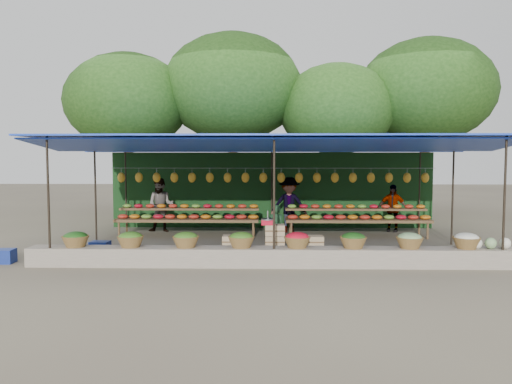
{
  "coord_description": "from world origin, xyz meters",
  "views": [
    {
      "loc": [
        -0.14,
        -13.36,
        2.34
      ],
      "look_at": [
        -0.45,
        0.2,
        1.39
      ],
      "focal_mm": 35.0,
      "sensor_mm": 36.0,
      "label": 1
    }
  ],
  "objects_px": {
    "weighing_scale": "(268,221)",
    "blue_crate_back": "(100,247)",
    "crate_counter": "(274,244)",
    "vendor_seated": "(276,228)",
    "blue_crate_front": "(2,256)"
  },
  "relations": [
    {
      "from": "crate_counter",
      "to": "vendor_seated",
      "type": "xyz_separation_m",
      "value": [
        0.06,
        0.8,
        0.27
      ]
    },
    {
      "from": "crate_counter",
      "to": "vendor_seated",
      "type": "relative_size",
      "value": 2.02
    },
    {
      "from": "vendor_seated",
      "to": "blue_crate_front",
      "type": "xyz_separation_m",
      "value": [
        -6.09,
        -1.56,
        -0.43
      ]
    },
    {
      "from": "blue_crate_back",
      "to": "weighing_scale",
      "type": "bearing_deg",
      "value": -2.37
    },
    {
      "from": "crate_counter",
      "to": "blue_crate_front",
      "type": "bearing_deg",
      "value": -172.78
    },
    {
      "from": "blue_crate_front",
      "to": "vendor_seated",
      "type": "bearing_deg",
      "value": 11.07
    },
    {
      "from": "weighing_scale",
      "to": "blue_crate_front",
      "type": "height_order",
      "value": "weighing_scale"
    },
    {
      "from": "weighing_scale",
      "to": "blue_crate_back",
      "type": "relative_size",
      "value": 0.72
    },
    {
      "from": "crate_counter",
      "to": "weighing_scale",
      "type": "relative_size",
      "value": 7.19
    },
    {
      "from": "crate_counter",
      "to": "blue_crate_back",
      "type": "bearing_deg",
      "value": 173.04
    },
    {
      "from": "weighing_scale",
      "to": "vendor_seated",
      "type": "relative_size",
      "value": 0.28
    },
    {
      "from": "weighing_scale",
      "to": "blue_crate_front",
      "type": "bearing_deg",
      "value": -172.6
    },
    {
      "from": "vendor_seated",
      "to": "blue_crate_front",
      "type": "bearing_deg",
      "value": 12.24
    },
    {
      "from": "vendor_seated",
      "to": "blue_crate_front",
      "type": "height_order",
      "value": "vendor_seated"
    },
    {
      "from": "crate_counter",
      "to": "vendor_seated",
      "type": "bearing_deg",
      "value": 85.75
    }
  ]
}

